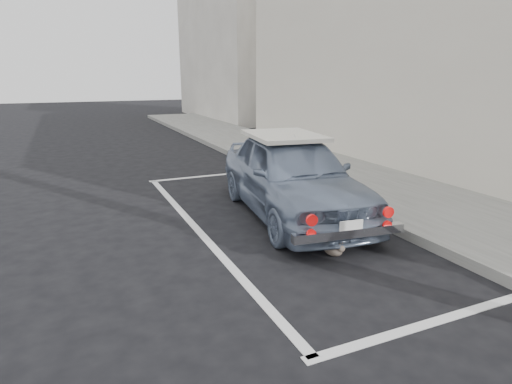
# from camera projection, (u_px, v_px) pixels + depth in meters

# --- Properties ---
(ground) EXTENTS (80.00, 80.00, 0.00)m
(ground) POSITION_uv_depth(u_px,v_px,m) (362.00, 308.00, 4.48)
(ground) COLOR black
(ground) RESTS_ON ground
(sidewalk) EXTENTS (2.80, 40.00, 0.15)m
(sidewalk) POSITION_uv_depth(u_px,v_px,m) (440.00, 210.00, 7.48)
(sidewalk) COLOR slate
(sidewalk) RESTS_ON ground
(shop_building) EXTENTS (3.50, 18.00, 7.00)m
(shop_building) POSITION_uv_depth(u_px,v_px,m) (490.00, 23.00, 9.57)
(shop_building) COLOR beige
(shop_building) RESTS_ON ground
(building_far) EXTENTS (3.50, 10.00, 8.00)m
(building_far) POSITION_uv_depth(u_px,v_px,m) (233.00, 44.00, 23.53)
(building_far) COLOR #B2ADA2
(building_far) RESTS_ON ground
(pline_rear) EXTENTS (3.00, 0.12, 0.01)m
(pline_rear) POSITION_uv_depth(u_px,v_px,m) (435.00, 322.00, 4.24)
(pline_rear) COLOR silver
(pline_rear) RESTS_ON ground
(pline_front) EXTENTS (3.00, 0.12, 0.01)m
(pline_front) POSITION_uv_depth(u_px,v_px,m) (212.00, 175.00, 10.40)
(pline_front) COLOR silver
(pline_front) RESTS_ON ground
(pline_side) EXTENTS (0.12, 7.00, 0.01)m
(pline_side) POSITION_uv_depth(u_px,v_px,m) (197.00, 229.00, 6.76)
(pline_side) COLOR silver
(pline_side) RESTS_ON ground
(retro_coupe) EXTENTS (2.16, 4.31, 1.41)m
(retro_coupe) POSITION_uv_depth(u_px,v_px,m) (292.00, 175.00, 7.33)
(retro_coupe) COLOR slate
(retro_coupe) RESTS_ON ground
(cat) EXTENTS (0.27, 0.42, 0.23)m
(cat) POSITION_uv_depth(u_px,v_px,m) (334.00, 249.00, 5.76)
(cat) COLOR #6E5E54
(cat) RESTS_ON ground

